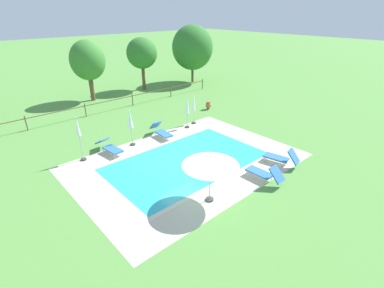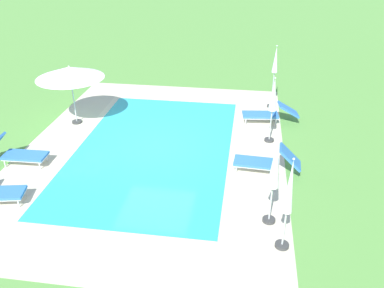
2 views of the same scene
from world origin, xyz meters
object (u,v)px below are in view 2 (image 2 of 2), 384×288
at_px(sun_lounger_north_near_steps, 268,114).
at_px(patio_umbrella_closed_row_west, 275,168).
at_px(sun_lounger_north_mid, 16,153).
at_px(sun_lounger_north_far, 266,161).
at_px(patio_umbrella_open_foreground, 70,73).
at_px(patio_umbrella_closed_row_centre, 273,100).
at_px(patio_umbrella_closed_row_east, 289,195).
at_px(patio_umbrella_closed_row_mid_west, 275,68).

bearing_deg(sun_lounger_north_near_steps, patio_umbrella_closed_row_west, -0.77).
relative_size(sun_lounger_north_mid, patio_umbrella_closed_row_west, 0.81).
relative_size(sun_lounger_north_far, patio_umbrella_open_foreground, 0.82).
height_order(patio_umbrella_open_foreground, patio_umbrella_closed_row_west, patio_umbrella_closed_row_west).
bearing_deg(sun_lounger_north_far, sun_lounger_north_mid, -85.38).
height_order(sun_lounger_north_far, patio_umbrella_open_foreground, patio_umbrella_open_foreground).
bearing_deg(patio_umbrella_closed_row_west, sun_lounger_north_near_steps, 179.23).
xyz_separation_m(sun_lounger_north_mid, sun_lounger_north_far, (-0.61, 7.50, -0.00)).
xyz_separation_m(patio_umbrella_closed_row_centre, patio_umbrella_closed_row_east, (5.21, 0.18, -0.07)).
xyz_separation_m(patio_umbrella_closed_row_mid_west, patio_umbrella_closed_row_centre, (3.03, -0.14, -0.14)).
relative_size(sun_lounger_north_far, patio_umbrella_closed_row_centre, 0.87).
distance_m(patio_umbrella_closed_row_west, patio_umbrella_closed_row_east, 0.92).
height_order(patio_umbrella_closed_row_centre, patio_umbrella_closed_row_east, patio_umbrella_closed_row_east).
relative_size(patio_umbrella_open_foreground, patio_umbrella_closed_row_west, 1.01).
bearing_deg(patio_umbrella_closed_row_centre, sun_lounger_north_near_steps, -179.28).
height_order(patio_umbrella_open_foreground, patio_umbrella_closed_row_centre, patio_umbrella_closed_row_centre).
bearing_deg(patio_umbrella_open_foreground, patio_umbrella_closed_row_west, 55.54).
bearing_deg(sun_lounger_north_near_steps, patio_umbrella_closed_row_east, 1.68).
distance_m(patio_umbrella_open_foreground, patio_umbrella_closed_row_mid_west, 7.66).
height_order(sun_lounger_north_near_steps, patio_umbrella_closed_row_east, patio_umbrella_closed_row_east).
xyz_separation_m(sun_lounger_north_near_steps, patio_umbrella_open_foreground, (1.08, -7.04, 1.58)).
xyz_separation_m(sun_lounger_north_far, patio_umbrella_closed_row_east, (3.16, 0.35, 1.05)).
bearing_deg(patio_umbrella_open_foreground, patio_umbrella_closed_row_east, 52.03).
height_order(sun_lounger_north_near_steps, patio_umbrella_open_foreground, patio_umbrella_open_foreground).
height_order(sun_lounger_north_far, patio_umbrella_closed_row_east, patio_umbrella_closed_row_east).
distance_m(patio_umbrella_open_foreground, patio_umbrella_closed_row_centre, 7.09).
relative_size(sun_lounger_north_near_steps, patio_umbrella_open_foreground, 0.88).
relative_size(sun_lounger_north_far, patio_umbrella_closed_row_mid_west, 0.78).
distance_m(sun_lounger_north_mid, patio_umbrella_closed_row_west, 7.84).
bearing_deg(patio_umbrella_closed_row_centre, patio_umbrella_closed_row_mid_west, 177.29).
relative_size(sun_lounger_north_mid, patio_umbrella_closed_row_mid_west, 0.76).
distance_m(patio_umbrella_closed_row_centre, patio_umbrella_closed_row_east, 5.21).
bearing_deg(sun_lounger_north_mid, patio_umbrella_closed_row_centre, 109.08).
bearing_deg(patio_umbrella_closed_row_east, sun_lounger_north_far, -173.73).
height_order(sun_lounger_north_mid, sun_lounger_north_far, sun_lounger_north_mid).
relative_size(patio_umbrella_open_foreground, patio_umbrella_closed_row_east, 1.02).
xyz_separation_m(patio_umbrella_closed_row_mid_west, patio_umbrella_closed_row_east, (8.24, 0.03, -0.21)).
bearing_deg(patio_umbrella_open_foreground, patio_umbrella_closed_row_centre, 86.42).
relative_size(sun_lounger_north_near_steps, sun_lounger_north_far, 1.07).
relative_size(patio_umbrella_closed_row_west, patio_umbrella_closed_row_east, 1.02).
bearing_deg(patio_umbrella_closed_row_mid_west, patio_umbrella_closed_row_west, -1.88).
relative_size(sun_lounger_north_far, patio_umbrella_closed_row_west, 0.83).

